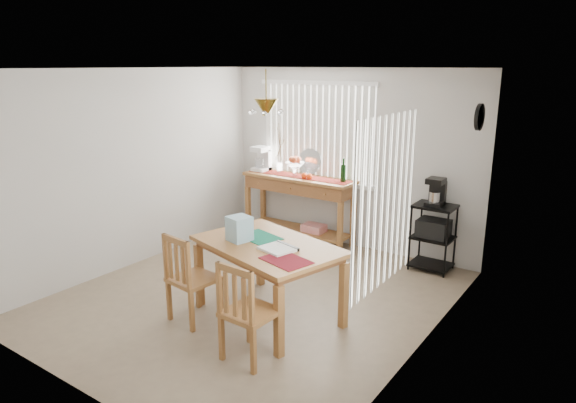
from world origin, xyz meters
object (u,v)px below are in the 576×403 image
Objects in this scene: chair_left at (190,279)px; wire_cart at (433,231)px; sideboard at (299,193)px; chair_right at (247,312)px; dining_table at (268,252)px; cart_items at (436,192)px.

wire_cart is at bearing 60.76° from chair_left.
chair_right is at bearing -64.34° from sideboard.
sideboard is 1.85× the size of chair_right.
sideboard is 3.40m from chair_right.
dining_table is (1.10, -2.26, -0.03)m from sideboard.
sideboard is at bearing 115.98° from dining_table.
chair_right reaches higher than dining_table.
sideboard is 1.03× the size of dining_table.
sideboard is at bearing 100.16° from chair_left.
wire_cart is 0.52m from cart_items.
chair_left is 1.00× the size of chair_right.
chair_left reaches higher than chair_right.
wire_cart is 0.91× the size of chair_left.
cart_items is 2.51m from dining_table.
wire_cart is at bearing 78.53° from chair_right.
chair_left is at bearing 165.94° from chair_right.
wire_cart is at bearing 0.59° from sideboard.
dining_table is 0.85m from chair_left.
dining_table is at bearing 43.06° from chair_left.
cart_items reaches higher than wire_cart.
dining_table is at bearing -64.02° from sideboard.
wire_cart is 2.43× the size of cart_items.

